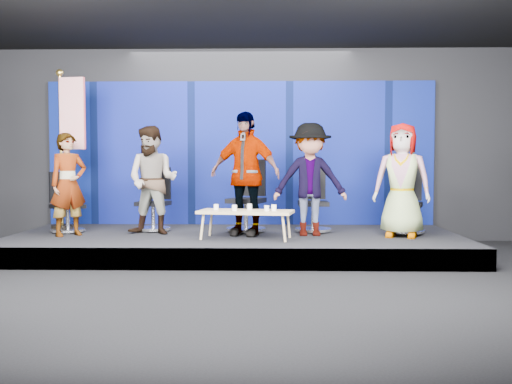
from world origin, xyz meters
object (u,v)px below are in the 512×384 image
chair_a (66,212)px  flag_stand (68,146)px  mug_c (250,207)px  panelist_d (310,179)px  chair_c (247,208)px  mug_a (216,207)px  panelist_c (245,174)px  mug_d (267,208)px  mug_e (274,208)px  chair_d (313,210)px  panelist_e (402,180)px  mug_b (234,208)px  chair_e (406,211)px  panelist_b (153,180)px  panelist_a (68,184)px  chair_b (154,210)px  coffee_table (246,213)px

chair_a → flag_stand: flag_stand is taller
mug_c → panelist_d: bearing=17.7°
chair_c → mug_a: size_ratio=13.74×
panelist_c → mug_d: size_ratio=22.90×
mug_c → mug_e: mug_e is taller
chair_d → panelist_e: bearing=-26.2°
chair_d → mug_c: bearing=-141.9°
chair_a → mug_e: size_ratio=10.88×
mug_b → mug_c: bearing=42.8°
chair_d → mug_e: chair_d is taller
chair_e → mug_a: bearing=-148.3°
chair_a → chair_d: (4.01, 0.17, 0.03)m
panelist_b → chair_e: 4.07m
panelist_a → mug_b: 2.63m
panelist_c → flag_stand: bearing=-169.6°
chair_b → mug_d: bearing=-20.3°
panelist_c → coffee_table: bearing=-67.2°
panelist_b → panelist_e: size_ratio=0.99×
mug_e → panelist_d: bearing=40.5°
chair_e → mug_a: 3.07m
panelist_a → coffee_table: 2.79m
chair_c → flag_stand: flag_stand is taller
mug_a → flag_stand: size_ratio=0.03×
chair_e → mug_e: (-2.13, -0.82, 0.12)m
chair_c → flag_stand: bearing=-159.6°
mug_e → mug_a: bearing=170.8°
chair_d → mug_d: bearing=-125.9°
panelist_a → coffee_table: bearing=-49.2°
mug_b → mug_c: mug_c is taller
mug_a → chair_e: bearing=12.7°
chair_e → chair_c: bearing=-164.7°
chair_b → mug_c: 1.84m
mug_c → mug_d: (0.26, -0.25, -0.00)m
chair_a → chair_d: bearing=-40.6°
panelist_d → coffee_table: size_ratio=1.19×
chair_d → flag_stand: bearing=-178.6°
panelist_d → panelist_e: panelist_d is taller
coffee_table → mug_b: mug_b is taller
panelist_d → mug_b: (-1.14, -0.50, -0.40)m
chair_a → mug_b: 2.91m
panelist_d → coffee_table: 1.17m
chair_a → chair_b: 1.41m
panelist_a → panelist_c: bearing=-40.5°
panelist_b → chair_b: bearing=109.4°
mug_b → mug_d: (0.48, -0.05, -0.00)m
panelist_a → panelist_e: panelist_e is taller
chair_a → panelist_b: 1.58m
flag_stand → mug_d: bearing=-8.2°
chair_a → panelist_a: panelist_a is taller
chair_b → mug_a: 1.45m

